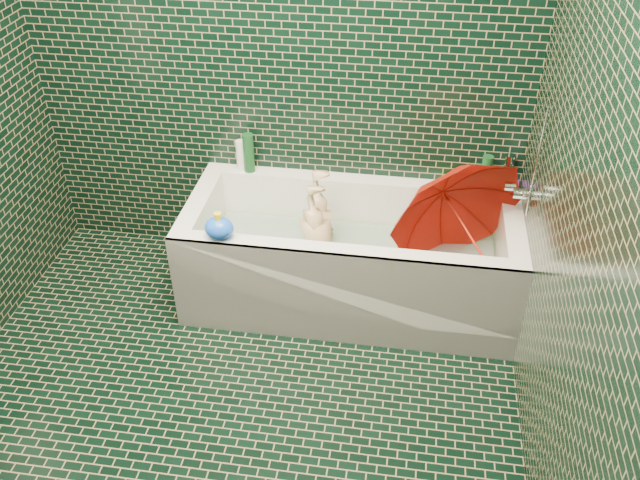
# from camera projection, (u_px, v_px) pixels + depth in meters

# --- Properties ---
(floor) EXTENTS (2.80, 2.80, 0.00)m
(floor) POSITION_uv_depth(u_px,v_px,m) (220.00, 436.00, 2.95)
(floor) COLOR black
(floor) RESTS_ON ground
(wall_back) EXTENTS (2.80, 0.00, 2.80)m
(wall_back) POSITION_uv_depth(u_px,v_px,m) (274.00, 44.00, 3.34)
(wall_back) COLOR black
(wall_back) RESTS_ON floor
(wall_right) EXTENTS (0.00, 2.80, 2.80)m
(wall_right) POSITION_uv_depth(u_px,v_px,m) (598.00, 227.00, 2.06)
(wall_right) COLOR black
(wall_right) RESTS_ON floor
(bathtub) EXTENTS (1.70, 0.75, 0.55)m
(bathtub) POSITION_uv_depth(u_px,v_px,m) (350.00, 266.00, 3.58)
(bathtub) COLOR white
(bathtub) RESTS_ON floor
(bath_mat) EXTENTS (1.35, 0.47, 0.01)m
(bath_mat) POSITION_uv_depth(u_px,v_px,m) (350.00, 273.00, 3.63)
(bath_mat) COLOR #45D52A
(bath_mat) RESTS_ON bathtub
(water) EXTENTS (1.48, 0.53, 0.00)m
(water) POSITION_uv_depth(u_px,v_px,m) (351.00, 251.00, 3.54)
(water) COLOR silver
(water) RESTS_ON bathtub
(faucet) EXTENTS (0.18, 0.19, 0.55)m
(faucet) POSITION_uv_depth(u_px,v_px,m) (526.00, 187.00, 3.16)
(faucet) COLOR silver
(faucet) RESTS_ON wall_right
(child) EXTENTS (0.84, 0.36, 0.23)m
(child) POSITION_uv_depth(u_px,v_px,m) (321.00, 247.00, 3.55)
(child) COLOR #DBB589
(child) RESTS_ON bathtub
(umbrella) EXTENTS (1.05, 1.05, 0.99)m
(umbrella) POSITION_uv_depth(u_px,v_px,m) (467.00, 231.00, 3.26)
(umbrella) COLOR red
(umbrella) RESTS_ON bathtub
(soap_bottle_a) EXTENTS (0.11, 0.11, 0.26)m
(soap_bottle_a) POSITION_uv_depth(u_px,v_px,m) (492.00, 190.00, 3.56)
(soap_bottle_a) COLOR white
(soap_bottle_a) RESTS_ON bathtub
(soap_bottle_b) EXTENTS (0.09, 0.09, 0.17)m
(soap_bottle_b) POSITION_uv_depth(u_px,v_px,m) (510.00, 192.00, 3.54)
(soap_bottle_b) COLOR #56217C
(soap_bottle_b) RESTS_ON bathtub
(soap_bottle_c) EXTENTS (0.15, 0.15, 0.15)m
(soap_bottle_c) POSITION_uv_depth(u_px,v_px,m) (494.00, 192.00, 3.55)
(soap_bottle_c) COLOR #13441E
(soap_bottle_c) RESTS_ON bathtub
(bottle_right_tall) EXTENTS (0.07, 0.07, 0.20)m
(bottle_right_tall) POSITION_uv_depth(u_px,v_px,m) (486.00, 174.00, 3.50)
(bottle_right_tall) COLOR #13441E
(bottle_right_tall) RESTS_ON bathtub
(bottle_right_pump) EXTENTS (0.07, 0.07, 0.20)m
(bottle_right_pump) POSITION_uv_depth(u_px,v_px,m) (508.00, 172.00, 3.52)
(bottle_right_pump) COLOR silver
(bottle_right_pump) RESTS_ON bathtub
(bottle_left_tall) EXTENTS (0.06, 0.06, 0.22)m
(bottle_left_tall) POSITION_uv_depth(u_px,v_px,m) (249.00, 153.00, 3.66)
(bottle_left_tall) COLOR #13441E
(bottle_left_tall) RESTS_ON bathtub
(bottle_left_short) EXTENTS (0.06, 0.06, 0.17)m
(bottle_left_short) POSITION_uv_depth(u_px,v_px,m) (241.00, 155.00, 3.68)
(bottle_left_short) COLOR white
(bottle_left_short) RESTS_ON bathtub
(rubber_duck) EXTENTS (0.11, 0.08, 0.08)m
(rubber_duck) POSITION_uv_depth(u_px,v_px,m) (449.00, 178.00, 3.59)
(rubber_duck) COLOR yellow
(rubber_duck) RESTS_ON bathtub
(bath_toy) EXTENTS (0.16, 0.14, 0.14)m
(bath_toy) POSITION_uv_depth(u_px,v_px,m) (219.00, 228.00, 3.17)
(bath_toy) COLOR blue
(bath_toy) RESTS_ON bathtub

